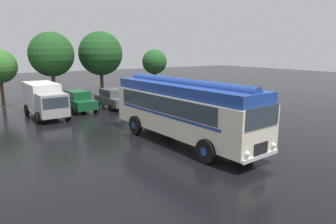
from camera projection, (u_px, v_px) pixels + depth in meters
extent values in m
plane|color=black|center=(197.00, 138.00, 17.16)|extent=(120.00, 120.00, 0.00)
cube|color=silver|center=(183.00, 113.00, 16.30)|extent=(3.07, 10.13, 2.10)
cube|color=#1E3D93|center=(184.00, 89.00, 16.02)|extent=(2.86, 9.92, 0.56)
cylinder|color=#1E3D93|center=(184.00, 84.00, 15.97)|extent=(1.15, 9.52, 0.60)
cube|color=#2D3842|center=(197.00, 100.00, 17.17)|extent=(0.50, 7.99, 0.84)
cube|color=#2D3842|center=(161.00, 105.00, 15.66)|extent=(0.50, 7.99, 0.84)
cube|color=#1E3D93|center=(198.00, 109.00, 17.20)|extent=(0.50, 8.19, 0.12)
cube|color=#1E3D93|center=(163.00, 115.00, 15.69)|extent=(0.50, 8.19, 0.12)
cube|color=#2D3842|center=(263.00, 117.00, 12.26)|extent=(2.20, 0.16, 0.88)
cube|color=black|center=(261.00, 149.00, 12.54)|extent=(0.90, 0.11, 0.56)
cube|color=silver|center=(261.00, 157.00, 12.59)|extent=(2.38, 0.24, 0.16)
sphere|color=white|center=(273.00, 146.00, 13.07)|extent=(0.22, 0.22, 0.22)
sphere|color=white|center=(247.00, 154.00, 12.00)|extent=(0.22, 0.22, 0.22)
cylinder|color=black|center=(243.00, 141.00, 14.87)|extent=(0.34, 1.11, 1.10)
cylinder|color=#1E3D93|center=(243.00, 141.00, 14.87)|extent=(0.34, 0.40, 0.39)
cylinder|color=black|center=(206.00, 151.00, 13.33)|extent=(0.34, 1.11, 1.10)
cylinder|color=#1E3D93|center=(206.00, 151.00, 13.33)|extent=(0.34, 0.40, 0.39)
cylinder|color=black|center=(170.00, 119.00, 19.54)|extent=(0.34, 1.11, 1.10)
cylinder|color=#1E3D93|center=(170.00, 119.00, 19.54)|extent=(0.34, 0.40, 0.39)
cylinder|color=black|center=(136.00, 125.00, 17.99)|extent=(0.34, 1.11, 1.10)
cylinder|color=#1E3D93|center=(136.00, 125.00, 17.99)|extent=(0.34, 0.40, 0.39)
cube|color=#144C28|center=(79.00, 103.00, 24.83)|extent=(1.92, 4.28, 0.70)
cube|color=#144C28|center=(77.00, 95.00, 24.81)|extent=(1.61, 2.26, 0.64)
cube|color=#2D3842|center=(86.00, 94.00, 25.26)|extent=(0.13, 1.93, 0.50)
cube|color=#2D3842|center=(68.00, 95.00, 24.36)|extent=(0.13, 1.93, 0.50)
cylinder|color=black|center=(95.00, 108.00, 24.41)|extent=(0.23, 0.65, 0.64)
cylinder|color=black|center=(74.00, 111.00, 23.37)|extent=(0.23, 0.65, 0.64)
cylinder|color=black|center=(83.00, 104.00, 26.44)|extent=(0.23, 0.65, 0.64)
cylinder|color=black|center=(63.00, 106.00, 25.40)|extent=(0.23, 0.65, 0.64)
cube|color=#4C5156|center=(113.00, 100.00, 26.04)|extent=(1.93, 4.29, 0.70)
cube|color=#4C5156|center=(112.00, 92.00, 26.02)|extent=(1.61, 2.26, 0.64)
cube|color=#2D3842|center=(120.00, 92.00, 26.47)|extent=(0.13, 1.93, 0.50)
cube|color=#2D3842|center=(104.00, 93.00, 25.57)|extent=(0.13, 1.93, 0.50)
cylinder|color=black|center=(130.00, 105.00, 25.62)|extent=(0.23, 0.65, 0.64)
cylinder|color=black|center=(111.00, 108.00, 24.58)|extent=(0.23, 0.65, 0.64)
cylinder|color=black|center=(116.00, 101.00, 27.65)|extent=(0.23, 0.65, 0.64)
cylinder|color=black|center=(98.00, 103.00, 26.61)|extent=(0.23, 0.65, 0.64)
cube|color=silver|center=(42.00, 96.00, 23.14)|extent=(2.12, 4.00, 2.10)
cube|color=#A4A4A4|center=(53.00, 105.00, 20.89)|extent=(1.95, 1.80, 1.60)
cube|color=#2D3842|center=(56.00, 103.00, 20.13)|extent=(1.70, 0.08, 0.72)
cylinder|color=black|center=(68.00, 114.00, 21.69)|extent=(0.26, 0.81, 0.80)
cylinder|color=black|center=(38.00, 118.00, 20.50)|extent=(0.26, 0.81, 0.80)
cylinder|color=black|center=(54.00, 107.00, 24.52)|extent=(0.26, 0.81, 0.80)
cylinder|color=black|center=(27.00, 110.00, 23.33)|extent=(0.26, 0.81, 0.80)
cylinder|color=#4C3823|center=(2.00, 93.00, 25.97)|extent=(0.28, 0.28, 2.52)
sphere|color=#336B28|center=(1.00, 67.00, 25.67)|extent=(2.03, 2.03, 2.03)
cylinder|color=#4C3823|center=(54.00, 87.00, 27.96)|extent=(0.35, 0.35, 3.05)
sphere|color=#1E4C1E|center=(51.00, 54.00, 27.34)|extent=(4.06, 4.06, 4.06)
sphere|color=#1E4C1E|center=(53.00, 56.00, 27.52)|extent=(2.36, 2.36, 2.36)
cylinder|color=#4C3823|center=(102.00, 84.00, 31.49)|extent=(0.36, 0.36, 2.93)
sphere|color=#1E4C1E|center=(101.00, 53.00, 30.85)|extent=(4.48, 4.48, 4.48)
sphere|color=#1E4C1E|center=(103.00, 56.00, 31.26)|extent=(2.78, 2.78, 2.78)
cylinder|color=#4C3823|center=(155.00, 82.00, 35.19)|extent=(0.25, 0.25, 2.55)
sphere|color=#235623|center=(155.00, 62.00, 34.71)|extent=(2.85, 2.85, 2.85)
sphere|color=#235623|center=(153.00, 63.00, 34.89)|extent=(1.82, 1.82, 1.82)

